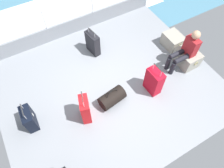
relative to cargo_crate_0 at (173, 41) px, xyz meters
The scene contains 12 objects.
ground_plane 2.22m from the cargo_crate_0, 82.19° to the right, with size 4.40×5.20×0.06m, color gray.
gunwale_port 2.88m from the cargo_crate_0, 130.52° to the right, with size 0.06×5.20×0.45m, color gray.
railing_port 2.94m from the cargo_crate_0, 130.52° to the right, with size 0.04×4.20×1.02m.
sea_wake 3.99m from the cargo_crate_0, 146.46° to the right, with size 12.00×12.00×0.01m.
cargo_crate_0 is the anchor object (origin of this frame).
cargo_crate_1 0.67m from the cargo_crate_0, ahead, with size 0.64×0.48×0.40m.
passenger_seated 0.81m from the cargo_crate_0, 21.37° to the right, with size 0.34×0.66×1.10m.
suitcase_0 4.14m from the cargo_crate_0, 85.23° to the right, with size 0.44×0.22×0.69m.
suitcase_1 3.12m from the cargo_crate_0, 75.65° to the right, with size 0.41×0.29×0.89m.
suitcase_2 1.62m from the cargo_crate_0, 55.93° to the right, with size 0.42×0.26×0.86m.
suitcase_4 2.20m from the cargo_crate_0, 113.96° to the right, with size 0.46×0.25×0.75m.
duffel_bag 2.45m from the cargo_crate_0, 72.75° to the right, with size 0.43×0.64×0.50m.
Camera 1 is at (2.40, -1.28, 4.21)m, focal length 32.59 mm.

